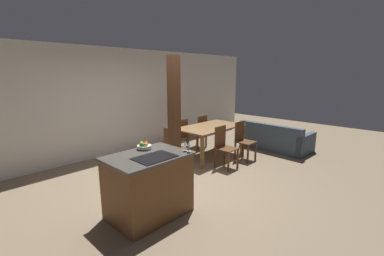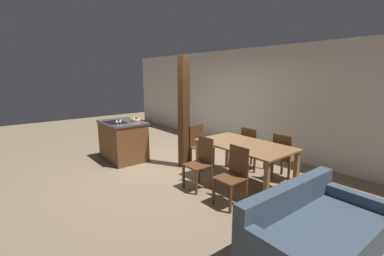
{
  "view_description": "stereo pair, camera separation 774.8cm",
  "coord_description": "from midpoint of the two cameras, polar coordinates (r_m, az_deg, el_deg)",
  "views": [
    {
      "loc": [
        -3.19,
        -3.41,
        2.08
      ],
      "look_at": [
        0.6,
        0.2,
        0.95
      ],
      "focal_mm": 24.0,
      "sensor_mm": 36.0,
      "label": 1
    },
    {
      "loc": [
        4.55,
        -3.04,
        2.01
      ],
      "look_at": [
        0.6,
        0.2,
        0.95
      ],
      "focal_mm": 24.0,
      "sensor_mm": 36.0,
      "label": 2
    }
  ],
  "objects": [
    {
      "name": "ground_plane",
      "position": [
        3.88,
        -52.79,
        -24.89
      ],
      "size": [
        16.0,
        16.0,
        0.0
      ],
      "primitive_type": "plane",
      "color": "#847056"
    },
    {
      "name": "wall_back",
      "position": [
        5.87,
        -52.51,
        0.59
      ],
      "size": [
        11.2,
        0.08,
        2.7
      ],
      "color": "silver",
      "rests_on": "ground_plane"
    },
    {
      "name": "dining_chair_far_left",
      "position": [
        4.82,
        -36.99,
        -9.3
      ],
      "size": [
        0.4,
        0.4,
        0.92
      ],
      "rotation": [
        0.0,
        0.0,
        3.14
      ],
      "color": "brown",
      "rests_on": "ground_plane"
    },
    {
      "name": "wine_glass_near",
      "position": [
        2.85,
        -70.96,
        -16.86
      ],
      "size": [
        0.06,
        0.06,
        0.15
      ],
      "color": "silver",
      "rests_on": "kitchen_island"
    },
    {
      "name": "couch",
      "position": [
        4.38,
        -2.76,
        -12.02
      ],
      "size": [
        0.99,
        1.84,
        0.73
      ],
      "rotation": [
        0.0,
        0.0,
        1.54
      ],
      "color": "#3D4C5B",
      "rests_on": "ground_plane"
    },
    {
      "name": "dining_chair_near_left",
      "position": [
        3.5,
        -32.75,
        -16.38
      ],
      "size": [
        0.4,
        0.4,
        0.92
      ],
      "color": "brown",
      "rests_on": "ground_plane"
    },
    {
      "name": "wine_glass_middle",
      "position": [
        2.91,
        -70.33,
        -16.25
      ],
      "size": [
        0.06,
        0.06,
        0.15
      ],
      "color": "silver",
      "rests_on": "kitchen_island"
    },
    {
      "name": "dining_chair_head_end",
      "position": [
        4.11,
        -47.17,
        -14.25
      ],
      "size": [
        0.4,
        0.4,
        0.92
      ],
      "rotation": [
        0.0,
        0.0,
        1.57
      ],
      "color": "brown",
      "rests_on": "ground_plane"
    },
    {
      "name": "fruit_bowl",
      "position": [
        3.54,
        -71.99,
        -14.01
      ],
      "size": [
        0.22,
        0.22,
        0.11
      ],
      "color": "silver",
      "rests_on": "kitchen_island"
    },
    {
      "name": "timber_post",
      "position": [
        3.66,
        -52.46,
        -5.99
      ],
      "size": [
        0.19,
        0.19,
        2.41
      ],
      "color": "#4C2D19",
      "rests_on": "ground_plane"
    },
    {
      "name": "dining_chair_far_right",
      "position": [
        4.97,
        -28.16,
        -7.63
      ],
      "size": [
        0.4,
        0.4,
        0.92
      ],
      "rotation": [
        0.0,
        0.0,
        3.14
      ],
      "color": "brown",
      "rests_on": "ground_plane"
    },
    {
      "name": "dining_table",
      "position": [
        4.15,
        -30.3,
        -8.82
      ],
      "size": [
        1.72,
        0.99,
        0.78
      ],
      "color": "olive",
      "rests_on": "ground_plane"
    },
    {
      "name": "dining_chair_near_right",
      "position": [
        3.71,
        -20.83,
        -13.55
      ],
      "size": [
        0.4,
        0.4,
        0.92
      ],
      "color": "brown",
      "rests_on": "ground_plane"
    },
    {
      "name": "kitchen_island",
      "position": [
        3.59,
        -74.4,
        -23.35
      ],
      "size": [
        1.15,
        0.82,
        0.94
      ],
      "color": "brown",
      "rests_on": "ground_plane"
    }
  ]
}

